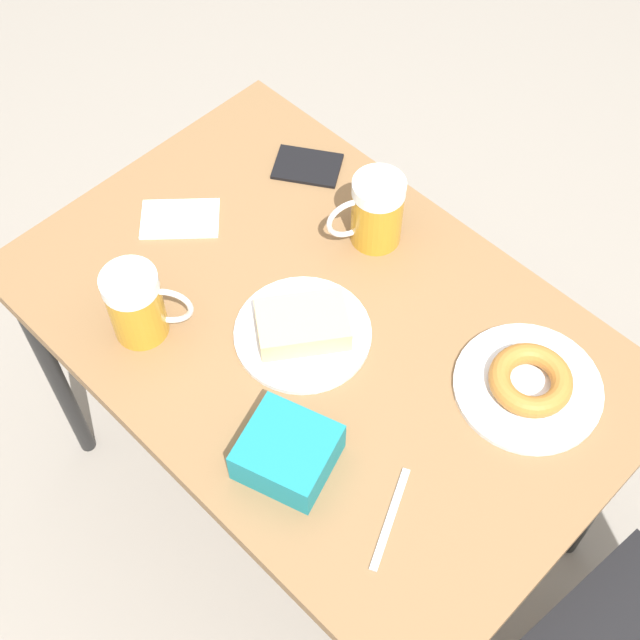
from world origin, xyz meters
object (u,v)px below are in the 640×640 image
beer_mug_center (376,211)px  passport_near_edge (307,166)px  blue_pouch (288,452)px  beer_mug_left (137,304)px  fork (390,518)px  plate_with_donut (529,383)px  plate_with_cake (303,329)px  napkin_folded (180,219)px

beer_mug_center → passport_near_edge: size_ratio=0.93×
blue_pouch → beer_mug_left: bearing=-89.8°
beer_mug_center → fork: (0.38, 0.38, -0.07)m
plate_with_donut → beer_mug_center: (-0.06, -0.39, 0.05)m
plate_with_cake → fork: bearing=67.1°
fork → beer_mug_center: bearing=-134.4°
plate_with_cake → blue_pouch: blue_pouch is taller
plate_with_donut → napkin_folded: plate_with_donut is taller
napkin_folded → fork: bearing=76.9°
plate_with_donut → beer_mug_left: 0.65m
beer_mug_left → beer_mug_center: 0.44m
napkin_folded → blue_pouch: (0.20, 0.49, 0.03)m
blue_pouch → plate_with_cake: bearing=-140.0°
blue_pouch → beer_mug_center: bearing=-153.3°
fork → blue_pouch: (0.04, -0.17, 0.03)m
plate_with_donut → fork: size_ratio=1.55×
passport_near_edge → plate_with_donut: bearing=81.2°
plate_with_donut → napkin_folded: bearing=-76.2°
plate_with_donut → beer_mug_center: beer_mug_center is taller
fork → passport_near_edge: size_ratio=1.02×
plate_with_donut → blue_pouch: bearing=-26.5°
beer_mug_left → blue_pouch: size_ratio=0.85×
fork → blue_pouch: size_ratio=0.93×
blue_pouch → fork: bearing=103.9°
napkin_folded → fork: same height
plate_with_donut → fork: (0.32, -0.01, -0.01)m
plate_with_cake → napkin_folded: (-0.02, -0.34, -0.02)m
beer_mug_left → fork: bearing=94.8°
beer_mug_center → passport_near_edge: bearing=-100.0°
passport_near_edge → napkin_folded: bearing=-15.8°
plate_with_cake → blue_pouch: size_ratio=1.39×
plate_with_cake → napkin_folded: 0.34m
plate_with_cake → passport_near_edge: bearing=-135.8°
beer_mug_left → napkin_folded: bearing=-144.3°
plate_with_cake → blue_pouch: bearing=40.0°
beer_mug_left → blue_pouch: 0.35m
plate_with_donut → passport_near_edge: 0.61m
fork → blue_pouch: blue_pouch is taller
beer_mug_left → passport_near_edge: bearing=-171.3°
beer_mug_center → plate_with_cake: bearing=14.2°
beer_mug_left → passport_near_edge: beer_mug_left is taller
fork → passport_near_edge: (-0.41, -0.59, 0.00)m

